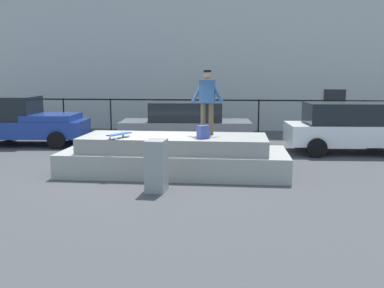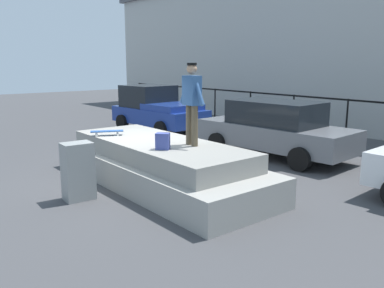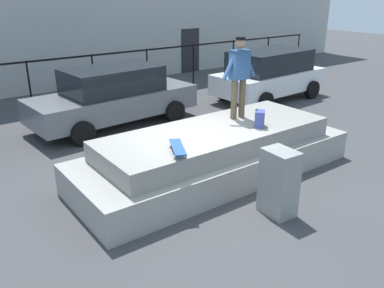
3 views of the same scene
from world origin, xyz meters
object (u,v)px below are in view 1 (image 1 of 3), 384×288
at_px(skateboard, 119,134).
at_px(utility_box, 156,166).
at_px(skateboarder, 207,98).
at_px(car_white_hatchback_far, 349,126).
at_px(car_blue_pickup_near, 26,121).
at_px(backpack, 203,132).
at_px(car_grey_sedan_mid, 186,124).

relative_size(skateboard, utility_box, 0.67).
relative_size(skateboarder, skateboard, 2.21).
xyz_separation_m(skateboarder, car_white_hatchback_far, (4.67, 3.41, -1.14)).
bearing_deg(car_white_hatchback_far, car_blue_pickup_near, 177.47).
xyz_separation_m(skateboarder, backpack, (-0.05, -0.73, -0.85)).
relative_size(backpack, car_grey_sedan_mid, 0.07).
bearing_deg(skateboarder, backpack, -94.00).
bearing_deg(backpack, skateboarder, 43.48).
bearing_deg(skateboard, car_blue_pickup_near, 135.98).
height_order(car_grey_sedan_mid, car_white_hatchback_far, car_white_hatchback_far).
bearing_deg(skateboarder, car_white_hatchback_far, 36.14).
distance_m(skateboarder, utility_box, 2.83).
bearing_deg(backpack, car_grey_sedan_mid, 59.49).
bearing_deg(backpack, car_blue_pickup_near, 104.46).
relative_size(skateboard, car_white_hatchback_far, 0.19).
bearing_deg(car_grey_sedan_mid, car_white_hatchback_far, -6.47).
distance_m(car_blue_pickup_near, car_grey_sedan_mid, 6.17).
relative_size(skateboard, backpack, 2.32).
relative_size(car_grey_sedan_mid, utility_box, 4.08).
xyz_separation_m(car_white_hatchback_far, utility_box, (-5.69, -5.61, -0.32)).
height_order(skateboard, car_blue_pickup_near, car_blue_pickup_near).
xyz_separation_m(backpack, car_white_hatchback_far, (4.72, 4.15, -0.29)).
height_order(car_blue_pickup_near, car_white_hatchback_far, car_blue_pickup_near).
height_order(backpack, utility_box, backpack).
distance_m(car_blue_pickup_near, car_white_hatchback_far, 11.93).
bearing_deg(utility_box, skateboarder, 68.47).
relative_size(skateboard, car_blue_pickup_near, 0.19).
bearing_deg(utility_box, car_grey_sedan_mid, 93.81).
bearing_deg(skateboarder, car_blue_pickup_near, 151.46).
bearing_deg(car_grey_sedan_mid, skateboard, -103.33).
distance_m(skateboarder, car_blue_pickup_near, 8.32).
bearing_deg(utility_box, car_white_hatchback_far, 47.93).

